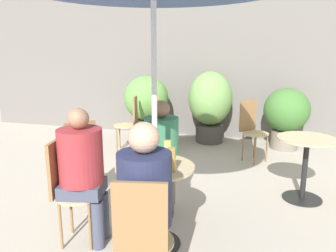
# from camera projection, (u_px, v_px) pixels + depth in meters

# --- Properties ---
(ground_plane) EXTENTS (20.00, 20.00, 0.00)m
(ground_plane) POSITION_uv_depth(u_px,v_px,m) (141.00, 248.00, 2.81)
(ground_plane) COLOR #B2A899
(storefront_wall) EXTENTS (10.00, 0.06, 3.00)m
(storefront_wall) POSITION_uv_depth(u_px,v_px,m) (212.00, 59.00, 6.20)
(storefront_wall) COLOR slate
(storefront_wall) RESTS_ON ground_plane
(cafe_table_near) EXTENTS (0.66, 0.66, 0.72)m
(cafe_table_near) POSITION_uv_depth(u_px,v_px,m) (155.00, 190.00, 2.76)
(cafe_table_near) COLOR black
(cafe_table_near) RESTS_ON ground_plane
(cafe_table_far) EXTENTS (0.64, 0.64, 0.72)m
(cafe_table_far) POSITION_uv_depth(u_px,v_px,m) (306.00, 157.00, 3.64)
(cafe_table_far) COLOR black
(cafe_table_far) RESTS_ON ground_plane
(bistro_chair_0) EXTENTS (0.39, 0.41, 0.93)m
(bistro_chair_0) POSITION_uv_depth(u_px,v_px,m) (163.00, 157.00, 3.49)
(bistro_chair_0) COLOR tan
(bistro_chair_0) RESTS_ON ground_plane
(bistro_chair_1) EXTENTS (0.41, 0.39, 0.93)m
(bistro_chair_1) POSITION_uv_depth(u_px,v_px,m) (67.00, 183.00, 2.80)
(bistro_chair_1) COLOR tan
(bistro_chair_1) RESTS_ON ground_plane
(bistro_chair_2) EXTENTS (0.39, 0.41, 0.93)m
(bistro_chair_2) POSITION_uv_depth(u_px,v_px,m) (142.00, 235.00, 2.01)
(bistro_chair_2) COLOR tan
(bistro_chair_2) RESTS_ON ground_plane
(bistro_chair_3) EXTENTS (0.44, 0.44, 0.93)m
(bistro_chair_3) POSITION_uv_depth(u_px,v_px,m) (80.00, 154.00, 3.58)
(bistro_chair_3) COLOR tan
(bistro_chair_3) RESTS_ON ground_plane
(bistro_chair_4) EXTENTS (0.44, 0.44, 0.93)m
(bistro_chair_4) POSITION_uv_depth(u_px,v_px,m) (251.00, 125.00, 4.98)
(bistro_chair_4) COLOR tan
(bistro_chair_4) RESTS_ON ground_plane
(bistro_chair_5) EXTENTS (0.41, 0.40, 0.93)m
(bistro_chair_5) POSITION_uv_depth(u_px,v_px,m) (131.00, 119.00, 5.44)
(bistro_chair_5) COLOR tan
(bistro_chair_5) RESTS_ON ground_plane
(bistro_chair_6) EXTENTS (0.43, 0.41, 0.93)m
(bistro_chair_6) POSITION_uv_depth(u_px,v_px,m) (162.00, 118.00, 5.53)
(bistro_chair_6) COLOR tan
(bistro_chair_6) RESTS_ON ground_plane
(seated_person_0) EXTENTS (0.36, 0.39, 1.18)m
(seated_person_0) POSITION_uv_depth(u_px,v_px,m) (161.00, 148.00, 3.31)
(seated_person_0) COLOR #42475B
(seated_person_0) RESTS_ON ground_plane
(seated_person_1) EXTENTS (0.42, 0.38, 1.20)m
(seated_person_1) POSITION_uv_depth(u_px,v_px,m) (83.00, 166.00, 2.76)
(seated_person_1) COLOR #42475B
(seated_person_1) RESTS_ON ground_plane
(seated_person_2) EXTENTS (0.36, 0.39, 1.23)m
(seated_person_2) POSITION_uv_depth(u_px,v_px,m) (145.00, 198.00, 2.12)
(seated_person_2) COLOR gray
(seated_person_2) RESTS_ON ground_plane
(beer_glass_0) EXTENTS (0.07, 0.07, 0.19)m
(beer_glass_0) POSITION_uv_depth(u_px,v_px,m) (136.00, 160.00, 2.57)
(beer_glass_0) COLOR beige
(beer_glass_0) RESTS_ON cafe_table_near
(beer_glass_1) EXTENTS (0.06, 0.06, 0.20)m
(beer_glass_1) POSITION_uv_depth(u_px,v_px,m) (172.00, 160.00, 2.56)
(beer_glass_1) COLOR #B28433
(beer_glass_1) RESTS_ON cafe_table_near
(beer_glass_2) EXTENTS (0.07, 0.07, 0.17)m
(beer_glass_2) POSITION_uv_depth(u_px,v_px,m) (168.00, 150.00, 2.85)
(beer_glass_2) COLOR #DBC65B
(beer_glass_2) RESTS_ON cafe_table_near
(beer_glass_3) EXTENTS (0.07, 0.07, 0.18)m
(beer_glass_3) POSITION_uv_depth(u_px,v_px,m) (138.00, 151.00, 2.81)
(beer_glass_3) COLOR silver
(beer_glass_3) RESTS_ON cafe_table_near
(potted_plant_0) EXTENTS (0.82, 0.82, 1.21)m
(potted_plant_0) POSITION_uv_depth(u_px,v_px,m) (146.00, 103.00, 6.10)
(potted_plant_0) COLOR #47423D
(potted_plant_0) RESTS_ON ground_plane
(potted_plant_1) EXTENTS (0.79, 0.79, 1.30)m
(potted_plant_1) POSITION_uv_depth(u_px,v_px,m) (210.00, 103.00, 5.95)
(potted_plant_1) COLOR #47423D
(potted_plant_1) RESTS_ON ground_plane
(potted_plant_2) EXTENTS (0.76, 0.76, 1.05)m
(potted_plant_2) POSITION_uv_depth(u_px,v_px,m) (286.00, 114.00, 5.56)
(potted_plant_2) COLOR slate
(potted_plant_2) RESTS_ON ground_plane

